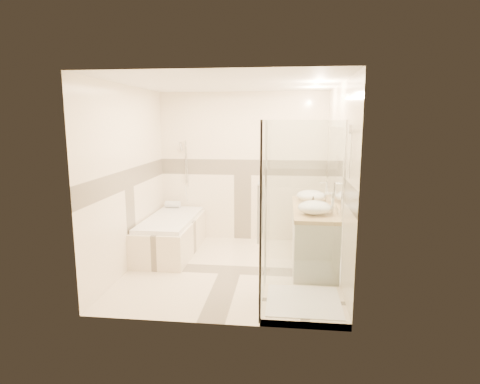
# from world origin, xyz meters

# --- Properties ---
(room) EXTENTS (2.82, 3.02, 2.52)m
(room) POSITION_xyz_m (0.06, 0.01, 1.26)
(room) COLOR beige
(room) RESTS_ON ground
(bathtub) EXTENTS (0.75, 1.70, 0.56)m
(bathtub) POSITION_xyz_m (-1.02, 0.65, 0.31)
(bathtub) COLOR beige
(bathtub) RESTS_ON ground
(vanity) EXTENTS (0.58, 1.62, 0.85)m
(vanity) POSITION_xyz_m (1.12, 0.30, 0.43)
(vanity) COLOR white
(vanity) RESTS_ON ground
(shower_enclosure) EXTENTS (0.96, 0.93, 2.04)m
(shower_enclosure) POSITION_xyz_m (0.83, -0.97, 0.51)
(shower_enclosure) COLOR beige
(shower_enclosure) RESTS_ON ground
(vessel_sink_near) EXTENTS (0.42, 0.42, 0.17)m
(vessel_sink_near) POSITION_xyz_m (1.10, 0.70, 0.93)
(vessel_sink_near) COLOR white
(vessel_sink_near) RESTS_ON vanity
(vessel_sink_far) EXTENTS (0.43, 0.43, 0.17)m
(vessel_sink_far) POSITION_xyz_m (1.10, -0.12, 0.94)
(vessel_sink_far) COLOR white
(vessel_sink_far) RESTS_ON vanity
(faucet_near) EXTENTS (0.12, 0.03, 0.29)m
(faucet_near) POSITION_xyz_m (1.32, 0.70, 1.02)
(faucet_near) COLOR silver
(faucet_near) RESTS_ON vanity
(faucet_far) EXTENTS (0.12, 0.03, 0.29)m
(faucet_far) POSITION_xyz_m (1.32, -0.12, 1.02)
(faucet_far) COLOR silver
(faucet_far) RESTS_ON vanity
(amenity_bottle_a) EXTENTS (0.09, 0.09, 0.18)m
(amenity_bottle_a) POSITION_xyz_m (1.10, 0.15, 0.94)
(amenity_bottle_a) COLOR black
(amenity_bottle_a) RESTS_ON vanity
(amenity_bottle_b) EXTENTS (0.14, 0.14, 0.14)m
(amenity_bottle_b) POSITION_xyz_m (1.10, 0.23, 0.92)
(amenity_bottle_b) COLOR black
(amenity_bottle_b) RESTS_ON vanity
(folded_towels) EXTENTS (0.16, 0.24, 0.07)m
(folded_towels) POSITION_xyz_m (1.10, 1.02, 0.89)
(folded_towels) COLOR silver
(folded_towels) RESTS_ON vanity
(rolled_towel) EXTENTS (0.25, 0.11, 0.11)m
(rolled_towel) POSITION_xyz_m (-1.18, 1.32, 0.62)
(rolled_towel) COLOR silver
(rolled_towel) RESTS_ON bathtub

